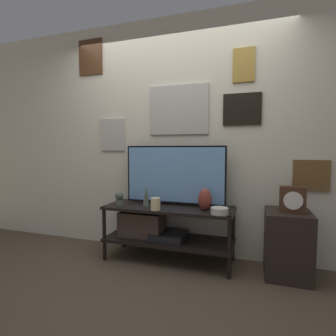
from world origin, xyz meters
name	(u,v)px	position (x,y,z in m)	size (l,w,h in m)	color
ground_plane	(160,272)	(0.00, 0.00, 0.00)	(12.00, 12.00, 0.00)	#4C3D2D
wall_back	(177,136)	(0.00, 0.58, 1.36)	(6.40, 0.08, 2.70)	beige
media_console	(158,225)	(-0.12, 0.29, 0.37)	(1.38, 0.49, 0.59)	black
television	(175,175)	(0.03, 0.39, 0.92)	(1.12, 0.05, 0.65)	black
vase_wide_bowl	(220,211)	(0.56, 0.13, 0.62)	(0.17, 0.17, 0.06)	beige
vase_slim_bronze	(146,196)	(-0.25, 0.26, 0.70)	(0.07, 0.07, 0.22)	#4C5647
vase_urn_stoneware	(205,199)	(0.40, 0.25, 0.70)	(0.14, 0.11, 0.22)	brown
candle_jar	(156,204)	(-0.08, 0.09, 0.65)	(0.10, 0.10, 0.13)	beige
decorative_bust	(119,198)	(-0.53, 0.17, 0.67)	(0.09, 0.09, 0.16)	#4C5647
side_table	(287,244)	(1.18, 0.31, 0.31)	(0.40, 0.45, 0.62)	black
mantel_clock	(292,200)	(1.20, 0.27, 0.74)	(0.22, 0.11, 0.24)	#422819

